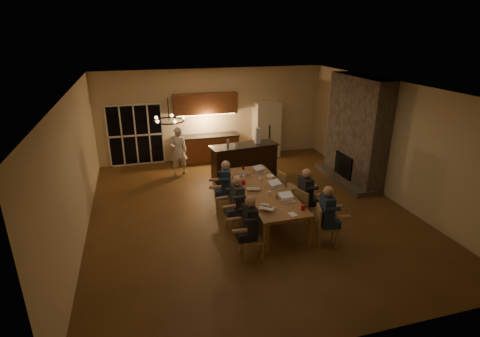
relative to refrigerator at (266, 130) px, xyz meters
name	(u,v)px	position (x,y,z in m)	size (l,w,h in m)	color
floor	(250,211)	(-1.90, -4.15, -1.00)	(9.00, 9.00, 0.00)	brown
back_wall	(213,114)	(-1.90, 0.37, 0.60)	(8.00, 0.04, 3.20)	beige
left_wall	(75,169)	(-5.92, -4.15, 0.60)	(0.04, 9.00, 3.20)	beige
right_wall	(391,140)	(2.12, -4.15, 0.60)	(0.04, 9.00, 3.20)	beige
ceiling	(251,86)	(-1.90, -4.15, 2.22)	(8.00, 9.00, 0.04)	white
french_doors	(136,135)	(-4.60, 0.32, 0.05)	(1.86, 0.08, 2.10)	black
fireplace	(356,130)	(1.80, -2.95, 0.60)	(0.58, 2.50, 3.20)	#63564D
kitchenette	(206,128)	(-2.20, 0.05, 0.20)	(2.24, 0.68, 2.40)	brown
refrigerator	(266,130)	(0.00, 0.00, 0.00)	(0.90, 0.68, 2.00)	beige
dining_table	(264,203)	(-1.64, -4.49, -0.62)	(1.10, 3.27, 0.75)	#A26941
bar_island	(244,161)	(-1.38, -1.83, -0.46)	(2.11, 0.68, 1.08)	black
chair_left_near	(252,239)	(-2.49, -6.16, -0.55)	(0.44, 0.44, 0.89)	tan
chair_left_mid	(237,213)	(-2.48, -4.98, -0.55)	(0.44, 0.44, 0.89)	tan
chair_left_far	(224,195)	(-2.55, -3.95, -0.55)	(0.44, 0.44, 0.89)	tan
chair_right_near	(327,225)	(-0.73, -6.07, -0.55)	(0.44, 0.44, 0.89)	tan
chair_right_mid	(307,206)	(-0.74, -5.07, -0.55)	(0.44, 0.44, 0.89)	tan
chair_right_far	(288,187)	(-0.74, -3.88, -0.55)	(0.44, 0.44, 0.89)	tan
person_left_near	(250,227)	(-2.51, -6.10, -0.31)	(0.60, 0.60, 1.38)	black
person_right_near	(326,216)	(-0.78, -6.09, -0.31)	(0.60, 0.60, 1.38)	navy
person_left_mid	(237,204)	(-2.48, -5.00, -0.31)	(0.60, 0.60, 1.38)	#373C42
person_right_mid	(305,196)	(-0.78, -5.01, -0.31)	(0.60, 0.60, 1.38)	black
person_left_far	(226,186)	(-2.49, -3.93, -0.31)	(0.60, 0.60, 1.38)	navy
standing_person	(178,151)	(-3.33, -0.99, -0.21)	(0.57, 0.38, 1.57)	white
chandelier	(169,121)	(-3.90, -5.05, 1.75)	(0.61, 0.61, 0.03)	black
laptop_a	(267,204)	(-1.94, -5.53, -0.14)	(0.32, 0.28, 0.23)	silver
laptop_b	(288,197)	(-1.36, -5.32, -0.14)	(0.32, 0.28, 0.23)	silver
laptop_c	(253,185)	(-1.91, -4.43, -0.14)	(0.32, 0.28, 0.23)	silver
laptop_d	(277,184)	(-1.33, -4.56, -0.14)	(0.32, 0.28, 0.23)	silver
laptop_e	(242,170)	(-1.89, -3.39, -0.14)	(0.32, 0.28, 0.23)	silver
laptop_f	(261,169)	(-1.37, -3.45, -0.14)	(0.32, 0.28, 0.23)	silver
mug_front	(269,193)	(-1.65, -4.87, -0.20)	(0.08, 0.08, 0.10)	white
mug_mid	(260,179)	(-1.59, -4.00, -0.20)	(0.08, 0.08, 0.10)	white
mug_back	(244,177)	(-1.94, -3.72, -0.20)	(0.08, 0.08, 0.10)	white
redcup_near	(303,207)	(-1.20, -5.79, -0.19)	(0.10, 0.10, 0.12)	red
redcup_mid	(244,182)	(-2.06, -4.08, -0.19)	(0.10, 0.10, 0.12)	red
can_silver	(277,197)	(-1.56, -5.12, -0.19)	(0.06, 0.06, 0.12)	#B2B2B7
can_cola	(243,168)	(-1.76, -3.06, -0.19)	(0.06, 0.06, 0.12)	#3F0F0C
can_right	(273,180)	(-1.27, -4.12, -0.19)	(0.07, 0.07, 0.12)	#B2B2B7
plate_near	(285,196)	(-1.33, -5.05, -0.24)	(0.26, 0.26, 0.02)	white
plate_left	(264,206)	(-1.96, -5.40, -0.24)	(0.25, 0.25, 0.02)	white
plate_far	(270,176)	(-1.21, -3.74, -0.24)	(0.22, 0.22, 0.02)	white
notepad	(293,214)	(-1.51, -5.94, -0.24)	(0.15, 0.21, 0.01)	white
bar_bottle	(228,144)	(-1.93, -1.95, 0.20)	(0.08, 0.08, 0.24)	#99999E
bar_blender	(258,136)	(-0.92, -1.77, 0.32)	(0.15, 0.15, 0.48)	silver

